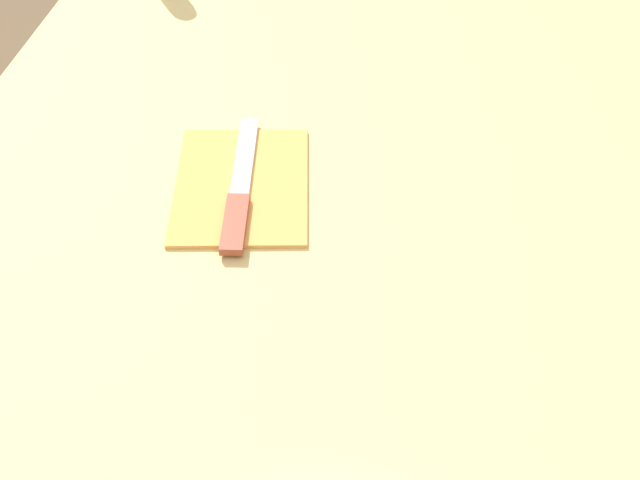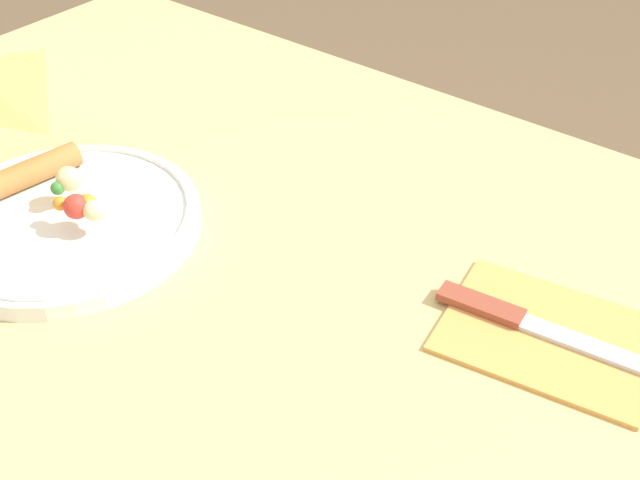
{
  "view_description": "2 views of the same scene",
  "coord_description": "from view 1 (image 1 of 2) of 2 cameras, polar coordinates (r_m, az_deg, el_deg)",
  "views": [
    {
      "loc": [
        -0.33,
        -0.05,
        1.24
      ],
      "look_at": [
        0.07,
        0.01,
        0.83
      ],
      "focal_mm": 45.0,
      "sensor_mm": 36.0,
      "label": 1
    },
    {
      "loc": [
        0.33,
        -0.35,
        1.2
      ],
      "look_at": [
        0.04,
        0.02,
        0.82
      ],
      "focal_mm": 45.0,
      "sensor_mm": 36.0,
      "label": 2
    }
  ],
  "objects": [
    {
      "name": "napkin_folded",
      "position": [
        0.73,
        -5.6,
        3.93
      ],
      "size": [
        0.18,
        0.14,
        0.0
      ],
      "rotation": [
        0.0,
        0.0,
        0.16
      ],
      "color": "#E59E4C",
      "rests_on": "dining_table"
    },
    {
      "name": "dining_table",
      "position": [
        0.68,
        -0.17,
        -15.1
      ],
      "size": [
        1.23,
        0.79,
        0.76
      ],
      "color": "#DBB770",
      "rests_on": "ground_plane"
    },
    {
      "name": "butter_knife",
      "position": [
        0.72,
        -5.69,
        3.75
      ],
      "size": [
        0.19,
        0.04,
        0.01
      ],
      "rotation": [
        0.0,
        0.0,
        0.13
      ],
      "color": "#99422D",
      "rests_on": "napkin_folded"
    }
  ]
}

